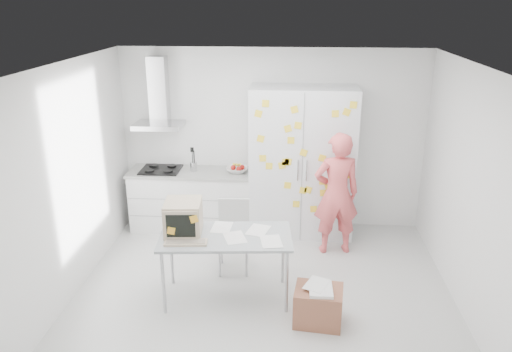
# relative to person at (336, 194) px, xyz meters

# --- Properties ---
(floor) EXTENTS (4.50, 4.00, 0.02)m
(floor) POSITION_rel_person_xyz_m (-0.92, -1.10, -0.87)
(floor) COLOR silver
(floor) RESTS_ON ground
(walls) EXTENTS (4.52, 4.01, 2.70)m
(walls) POSITION_rel_person_xyz_m (-0.92, -0.38, 0.49)
(walls) COLOR white
(walls) RESTS_ON ground
(ceiling) EXTENTS (4.50, 4.00, 0.02)m
(ceiling) POSITION_rel_person_xyz_m (-0.92, -1.10, 1.84)
(ceiling) COLOR white
(ceiling) RESTS_ON walls
(counter_run) EXTENTS (1.84, 0.63, 1.28)m
(counter_run) POSITION_rel_person_xyz_m (-2.11, 0.60, -0.39)
(counter_run) COLOR white
(counter_run) RESTS_ON ground
(range_hood) EXTENTS (0.70, 0.48, 1.01)m
(range_hood) POSITION_rel_person_xyz_m (-2.57, 0.74, 1.10)
(range_hood) COLOR silver
(range_hood) RESTS_ON walls
(tall_cabinet) EXTENTS (1.50, 0.68, 2.20)m
(tall_cabinet) POSITION_rel_person_xyz_m (-0.47, 0.57, 0.24)
(tall_cabinet) COLOR silver
(tall_cabinet) RESTS_ON ground
(person) EXTENTS (0.69, 0.51, 1.71)m
(person) POSITION_rel_person_xyz_m (0.00, 0.00, 0.00)
(person) COLOR #E85A5C
(person) RESTS_ON ground
(desk) EXTENTS (1.56, 0.88, 1.19)m
(desk) POSITION_rel_person_xyz_m (-1.65, -1.24, 0.05)
(desk) COLOR #9CA2A6
(desk) RESTS_ON ground
(chair) EXTENTS (0.45, 0.45, 0.93)m
(chair) POSITION_rel_person_xyz_m (-1.34, -0.56, -0.33)
(chair) COLOR #B8B9B6
(chair) RESTS_ON ground
(cardboard_box) EXTENTS (0.55, 0.46, 0.45)m
(cardboard_box) POSITION_rel_person_xyz_m (-0.28, -1.67, -0.65)
(cardboard_box) COLOR #955A40
(cardboard_box) RESTS_ON ground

